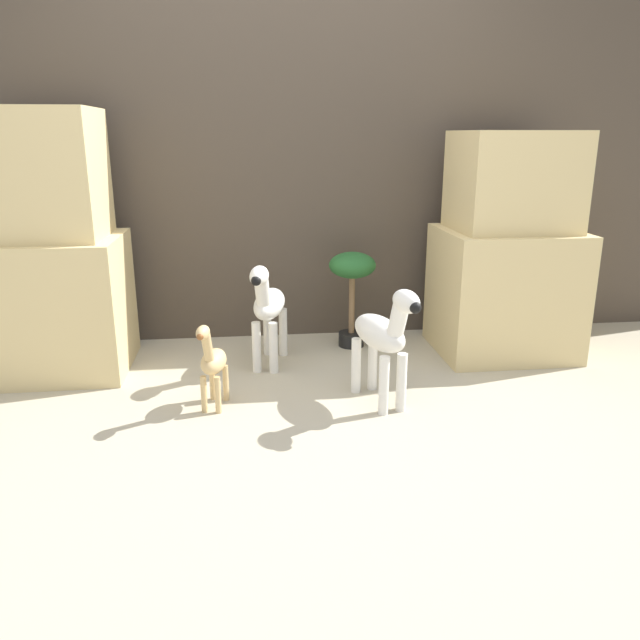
% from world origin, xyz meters
% --- Properties ---
extents(ground_plane, '(14.00, 14.00, 0.00)m').
position_xyz_m(ground_plane, '(0.00, 0.00, 0.00)').
color(ground_plane, '#B2A88E').
extents(wall_back, '(6.40, 0.08, 2.20)m').
position_xyz_m(wall_back, '(0.00, 1.38, 1.10)').
color(wall_back, '#473D33').
rests_on(wall_back, ground_plane).
extents(rock_pillar_left, '(0.77, 0.67, 1.41)m').
position_xyz_m(rock_pillar_left, '(-1.29, 0.87, 0.64)').
color(rock_pillar_left, '#DBC184').
rests_on(rock_pillar_left, ground_plane).
extents(rock_pillar_right, '(0.77, 0.67, 1.29)m').
position_xyz_m(rock_pillar_right, '(1.29, 0.87, 0.59)').
color(rock_pillar_right, '#DBC184').
rests_on(rock_pillar_right, ground_plane).
extents(zebra_right, '(0.28, 0.54, 0.62)m').
position_xyz_m(zebra_right, '(0.41, 0.18, 0.35)').
color(zebra_right, white).
rests_on(zebra_right, ground_plane).
extents(zebra_left, '(0.25, 0.54, 0.62)m').
position_xyz_m(zebra_left, '(-0.12, 0.78, 0.35)').
color(zebra_left, white).
rests_on(zebra_left, ground_plane).
extents(giraffe_figurine, '(0.16, 0.32, 0.46)m').
position_xyz_m(giraffe_figurine, '(-0.41, 0.23, 0.24)').
color(giraffe_figurine, tan).
rests_on(giraffe_figurine, ground_plane).
extents(potted_palm_front, '(0.28, 0.28, 0.59)m').
position_xyz_m(potted_palm_front, '(0.41, 1.07, 0.44)').
color(potted_palm_front, black).
rests_on(potted_palm_front, ground_plane).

